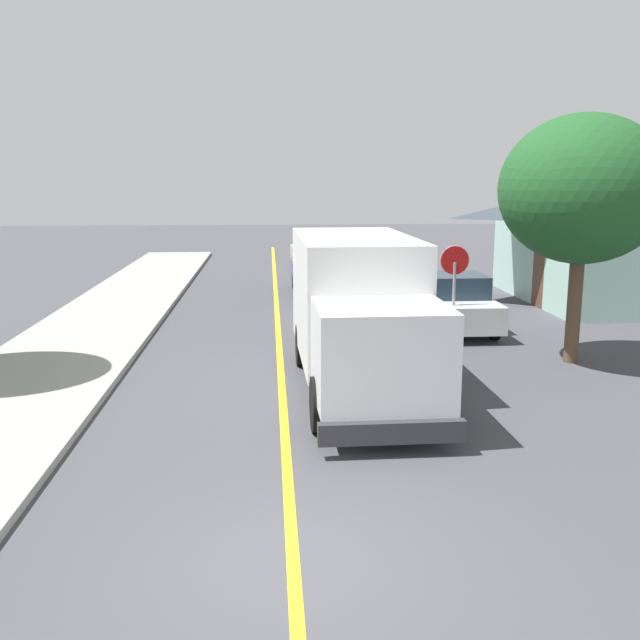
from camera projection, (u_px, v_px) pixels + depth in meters
name	position (u px, v px, depth m)	size (l,w,h in m)	color
ground_plane	(293.00, 562.00, 8.33)	(120.00, 120.00, 0.00)	#424247
centre_line_yellow	(280.00, 354.00, 18.11)	(0.16, 56.00, 0.01)	gold
box_truck	(358.00, 307.00, 14.86)	(2.54, 7.22, 3.20)	silver
parked_car_near	(354.00, 298.00, 21.71)	(1.89, 4.44, 1.67)	silver
parked_car_mid	(318.00, 274.00, 27.26)	(1.92, 4.45, 1.67)	#2D4793
parked_car_far	(312.00, 253.00, 34.57)	(1.96, 4.46, 1.67)	#B7B7BC
parked_van_across	(455.00, 303.00, 20.87)	(1.81, 4.41, 1.67)	silver
stop_sign	(454.00, 275.00, 19.05)	(0.80, 0.10, 2.65)	gray
street_tree_far_side	(583.00, 190.00, 16.54)	(3.88, 3.88, 5.91)	brown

